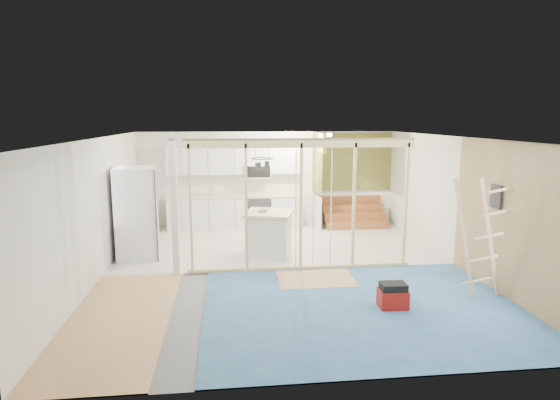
{
  "coord_description": "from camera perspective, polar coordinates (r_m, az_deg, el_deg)",
  "views": [
    {
      "loc": [
        -1.1,
        -8.76,
        2.97
      ],
      "look_at": [
        -0.04,
        0.6,
        1.31
      ],
      "focal_mm": 30.0,
      "sensor_mm": 36.0,
      "label": 1
    }
  ],
  "objects": [
    {
      "name": "stud_frame",
      "position": [
        8.91,
        -0.88,
        1.09
      ],
      "size": [
        4.66,
        0.14,
        2.6
      ],
      "color": "#CEBF7E",
      "rests_on": "room"
    },
    {
      "name": "base_cabinets",
      "position": [
        12.39,
        -8.69,
        -1.77
      ],
      "size": [
        4.45,
        2.24,
        0.93
      ],
      "color": "white",
      "rests_on": "room"
    },
    {
      "name": "soap_bottle_b",
      "position": [
        12.73,
        -0.99,
        1.22
      ],
      "size": [
        0.11,
        0.11,
        0.19
      ],
      "primitive_type": "imported",
      "rotation": [
        0.0,
        0.0,
        -0.23
      ],
      "color": "silver",
      "rests_on": "base_cabinets"
    },
    {
      "name": "bowl",
      "position": [
        10.13,
        -2.11,
        -1.23
      ],
      "size": [
        0.29,
        0.29,
        0.06
      ],
      "primitive_type": "imported",
      "rotation": [
        0.0,
        0.0,
        -0.14
      ],
      "color": "silver",
      "rests_on": "island"
    },
    {
      "name": "pot_rack",
      "position": [
        10.73,
        -2.21,
        4.79
      ],
      "size": [
        0.52,
        0.52,
        0.72
      ],
      "color": "black",
      "rests_on": "room"
    },
    {
      "name": "ladder",
      "position": [
        8.38,
        23.24,
        -4.23
      ],
      "size": [
        1.08,
        0.09,
        2.01
      ],
      "rotation": [
        0.0,
        0.0,
        -0.09
      ],
      "color": "#D8B084",
      "rests_on": "room"
    },
    {
      "name": "green_partition",
      "position": [
        12.97,
        7.64,
        0.92
      ],
      "size": [
        2.25,
        1.51,
        2.6
      ],
      "color": "olive",
      "rests_on": "room"
    },
    {
      "name": "fridge",
      "position": [
        10.32,
        -17.08,
        -1.57
      ],
      "size": [
        0.96,
        0.93,
        1.96
      ],
      "rotation": [
        0.0,
        0.0,
        0.15
      ],
      "color": "silver",
      "rests_on": "room"
    },
    {
      "name": "room",
      "position": [
        8.99,
        0.67,
        -0.71
      ],
      "size": [
        7.01,
        8.01,
        2.61
      ],
      "color": "slate",
      "rests_on": "ground"
    },
    {
      "name": "island",
      "position": [
        10.21,
        -1.34,
        -4.12
      ],
      "size": [
        1.21,
        1.21,
        0.97
      ],
      "rotation": [
        0.0,
        0.0,
        -0.26
      ],
      "color": "silver",
      "rests_on": "room"
    },
    {
      "name": "floor_overlays",
      "position": [
        9.38,
        1.05,
        -8.4
      ],
      "size": [
        7.0,
        8.0,
        0.03
      ],
      "color": "silver",
      "rests_on": "room"
    },
    {
      "name": "toolbox",
      "position": [
        7.71,
        13.6,
        -11.35
      ],
      "size": [
        0.45,
        0.34,
        0.42
      ],
      "rotation": [
        0.0,
        0.0,
        -0.04
      ],
      "color": "maroon",
      "rests_on": "room"
    },
    {
      "name": "electrical_panel",
      "position": [
        8.74,
        24.83,
        0.39
      ],
      "size": [
        0.04,
        0.3,
        0.4
      ],
      "primitive_type": "cube",
      "color": "#323337",
      "rests_on": "room"
    },
    {
      "name": "upper_cabinets",
      "position": [
        12.63,
        -5.28,
        4.73
      ],
      "size": [
        3.6,
        0.41,
        0.85
      ],
      "color": "white",
      "rests_on": "room"
    },
    {
      "name": "soap_bottle_a",
      "position": [
        12.63,
        -8.21,
        1.21
      ],
      "size": [
        0.13,
        0.13,
        0.26
      ],
      "primitive_type": "imported",
      "rotation": [
        0.0,
        0.0,
        -0.39
      ],
      "color": "silver",
      "rests_on": "base_cabinets"
    },
    {
      "name": "sheathing_panel",
      "position": [
        8.33,
        27.06,
        -2.66
      ],
      "size": [
        0.02,
        4.0,
        2.6
      ],
      "primitive_type": "cube",
      "color": "tan",
      "rests_on": "room"
    },
    {
      "name": "ceiling_light",
      "position": [
        12.03,
        5.58,
        7.9
      ],
      "size": [
        0.32,
        0.32,
        0.08
      ],
      "primitive_type": "cylinder",
      "color": "#FFEABF",
      "rests_on": "room"
    }
  ]
}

